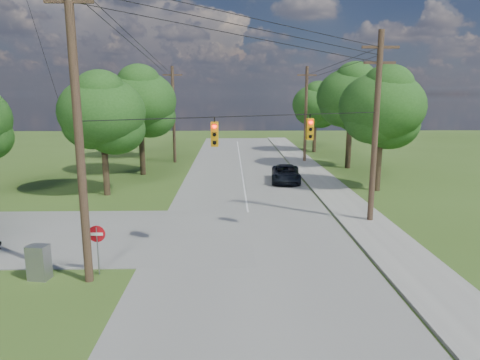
{
  "coord_description": "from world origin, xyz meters",
  "views": [
    {
      "loc": [
        0.94,
        -15.33,
        7.16
      ],
      "look_at": [
        1.4,
        5.0,
        3.07
      ],
      "focal_mm": 32.0,
      "sensor_mm": 36.0,
      "label": 1
    }
  ],
  "objects_px": {
    "car_main_north": "(286,174)",
    "pole_ne": "(376,126)",
    "control_cabinet": "(39,262)",
    "pole_sw": "(78,120)",
    "do_not_enter_sign": "(97,239)",
    "pole_north_e": "(306,114)",
    "pole_north_w": "(174,114)"
  },
  "relations": [
    {
      "from": "pole_north_e",
      "to": "control_cabinet",
      "type": "xyz_separation_m",
      "value": [
        -15.49,
        -29.39,
        -4.43
      ]
    },
    {
      "from": "pole_ne",
      "to": "pole_north_w",
      "type": "xyz_separation_m",
      "value": [
        -13.9,
        22.0,
        -0.34
      ]
    },
    {
      "from": "pole_ne",
      "to": "control_cabinet",
      "type": "relative_size",
      "value": 7.53
    },
    {
      "from": "pole_ne",
      "to": "control_cabinet",
      "type": "bearing_deg",
      "value": -154.48
    },
    {
      "from": "pole_north_e",
      "to": "car_main_north",
      "type": "height_order",
      "value": "pole_north_e"
    },
    {
      "from": "pole_sw",
      "to": "pole_north_w",
      "type": "height_order",
      "value": "pole_sw"
    },
    {
      "from": "pole_ne",
      "to": "pole_north_w",
      "type": "distance_m",
      "value": 26.03
    },
    {
      "from": "pole_sw",
      "to": "pole_ne",
      "type": "relative_size",
      "value": 1.14
    },
    {
      "from": "pole_sw",
      "to": "do_not_enter_sign",
      "type": "height_order",
      "value": "pole_sw"
    },
    {
      "from": "control_cabinet",
      "to": "pole_north_w",
      "type": "bearing_deg",
      "value": 96.28
    },
    {
      "from": "pole_sw",
      "to": "do_not_enter_sign",
      "type": "bearing_deg",
      "value": 70.78
    },
    {
      "from": "car_main_north",
      "to": "pole_ne",
      "type": "bearing_deg",
      "value": -67.89
    },
    {
      "from": "pole_north_e",
      "to": "control_cabinet",
      "type": "height_order",
      "value": "pole_north_e"
    },
    {
      "from": "pole_north_e",
      "to": "do_not_enter_sign",
      "type": "distance_m",
      "value": 32.11
    },
    {
      "from": "pole_ne",
      "to": "control_cabinet",
      "type": "distance_m",
      "value": 17.82
    },
    {
      "from": "car_main_north",
      "to": "do_not_enter_sign",
      "type": "relative_size",
      "value": 2.42
    },
    {
      "from": "pole_north_e",
      "to": "do_not_enter_sign",
      "type": "height_order",
      "value": "pole_north_e"
    },
    {
      "from": "pole_ne",
      "to": "do_not_enter_sign",
      "type": "relative_size",
      "value": 5.09
    },
    {
      "from": "pole_north_w",
      "to": "car_main_north",
      "type": "height_order",
      "value": "pole_north_w"
    },
    {
      "from": "pole_ne",
      "to": "pole_north_w",
      "type": "bearing_deg",
      "value": 122.29
    },
    {
      "from": "pole_north_e",
      "to": "pole_north_w",
      "type": "relative_size",
      "value": 1.0
    },
    {
      "from": "pole_north_e",
      "to": "do_not_enter_sign",
      "type": "xyz_separation_m",
      "value": [
        -13.29,
        -29.0,
        -3.61
      ]
    },
    {
      "from": "pole_sw",
      "to": "car_main_north",
      "type": "height_order",
      "value": "pole_sw"
    },
    {
      "from": "pole_north_w",
      "to": "control_cabinet",
      "type": "xyz_separation_m",
      "value": [
        -1.59,
        -29.39,
        -4.43
      ]
    },
    {
      "from": "pole_north_e",
      "to": "pole_north_w",
      "type": "height_order",
      "value": "same"
    },
    {
      "from": "pole_sw",
      "to": "pole_ne",
      "type": "height_order",
      "value": "pole_sw"
    },
    {
      "from": "control_cabinet",
      "to": "car_main_north",
      "type": "bearing_deg",
      "value": 66.39
    },
    {
      "from": "car_main_north",
      "to": "do_not_enter_sign",
      "type": "distance_m",
      "value": 20.76
    },
    {
      "from": "pole_sw",
      "to": "pole_north_e",
      "type": "height_order",
      "value": "pole_sw"
    },
    {
      "from": "pole_sw",
      "to": "do_not_enter_sign",
      "type": "xyz_separation_m",
      "value": [
        0.21,
        0.6,
        -4.7
      ]
    },
    {
      "from": "pole_north_w",
      "to": "do_not_enter_sign",
      "type": "distance_m",
      "value": 29.23
    },
    {
      "from": "control_cabinet",
      "to": "do_not_enter_sign",
      "type": "bearing_deg",
      "value": 19.5
    }
  ]
}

